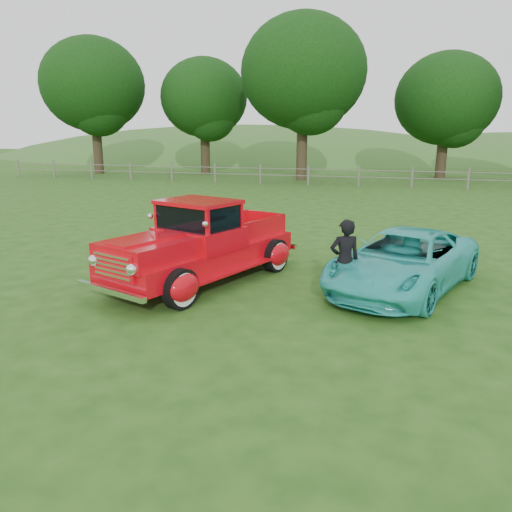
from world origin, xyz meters
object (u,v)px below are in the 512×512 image
(tree_near_west, at_px, (304,72))
(tree_near_east, at_px, (447,99))
(teal_sedan, at_px, (404,261))
(tree_far_west, at_px, (93,85))
(red_pickup, at_px, (202,246))
(man, at_px, (345,261))
(tree_mid_west, at_px, (204,98))

(tree_near_west, height_order, tree_near_east, tree_near_west)
(teal_sedan, bearing_deg, tree_near_west, 126.94)
(tree_near_east, relative_size, teal_sedan, 1.91)
(tree_far_west, bearing_deg, tree_near_east, 6.84)
(red_pickup, bearing_deg, tree_near_east, 96.52)
(tree_near_east, height_order, teal_sedan, tree_near_east)
(tree_near_east, distance_m, man, 28.46)
(tree_far_west, height_order, red_pickup, tree_far_west)
(red_pickup, relative_size, man, 3.32)
(tree_far_west, distance_m, tree_mid_west, 8.30)
(tree_near_east, xyz_separation_m, red_pickup, (-6.67, -27.42, -4.45))
(tree_near_west, distance_m, man, 25.20)
(red_pickup, xyz_separation_m, man, (3.07, -0.45, -0.00))
(tree_mid_west, height_order, tree_near_east, tree_mid_west)
(tree_far_west, distance_m, man, 33.31)
(tree_near_west, height_order, man, tree_near_west)
(tree_near_east, xyz_separation_m, man, (-3.59, -27.87, -4.45))
(tree_mid_west, distance_m, tree_near_east, 17.03)
(tree_far_west, height_order, tree_mid_west, tree_far_west)
(tree_far_west, height_order, tree_near_east, tree_far_west)
(tree_far_west, bearing_deg, red_pickup, -53.11)
(man, bearing_deg, red_pickup, -33.22)
(teal_sedan, bearing_deg, tree_near_east, 105.74)
(red_pickup, xyz_separation_m, teal_sedan, (4.16, 0.58, -0.19))
(tree_mid_west, height_order, teal_sedan, tree_mid_west)
(tree_near_east, height_order, red_pickup, tree_near_east)
(tree_near_west, xyz_separation_m, red_pickup, (2.33, -23.42, -6.00))
(tree_far_west, bearing_deg, teal_sedan, -46.67)
(tree_near_west, xyz_separation_m, man, (5.41, -23.87, -6.00))
(tree_near_west, relative_size, red_pickup, 1.97)
(teal_sedan, bearing_deg, tree_mid_west, 140.36)
(tree_far_west, xyz_separation_m, tree_near_west, (16.00, -1.00, 0.31))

